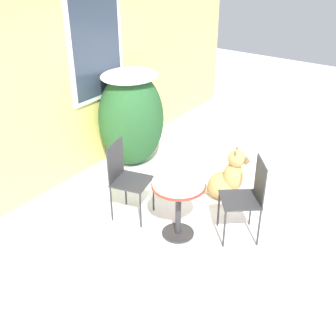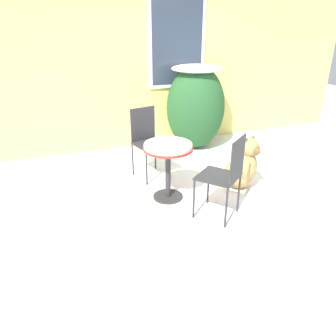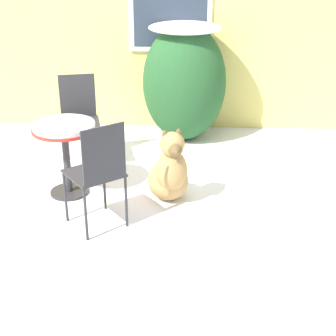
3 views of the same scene
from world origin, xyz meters
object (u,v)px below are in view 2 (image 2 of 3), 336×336
patio_chair_near_table (148,139)px  dog (242,169)px  patio_chair_far_side (225,173)px  patio_table (168,155)px

patio_chair_near_table → dog: patio_chair_near_table is taller
patio_chair_far_side → dog: 0.84m
patio_table → patio_chair_far_side: 0.79m
patio_chair_far_side → patio_chair_near_table: bearing=-110.3°
patio_chair_near_table → patio_chair_far_side: same height
dog → patio_chair_far_side: bearing=-154.7°
patio_chair_near_table → patio_chair_far_side: (0.47, -1.42, 0.00)m
patio_table → patio_chair_near_table: 0.77m
patio_chair_far_side → dog: bearing=-175.6°
patio_chair_near_table → dog: 1.40m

